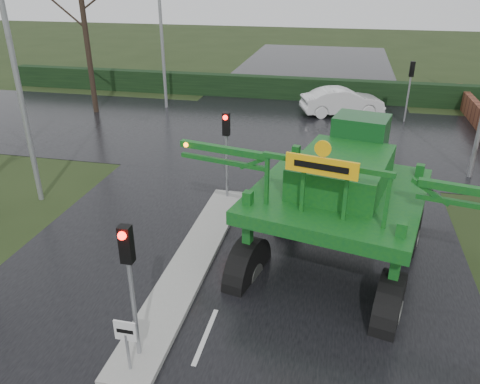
% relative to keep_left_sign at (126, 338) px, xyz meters
% --- Properties ---
extents(ground, '(140.00, 140.00, 0.00)m').
position_rel_keep_left_sign_xyz_m(ground, '(1.30, 1.50, -1.06)').
color(ground, black).
rests_on(ground, ground).
extents(road_main, '(14.00, 80.00, 0.02)m').
position_rel_keep_left_sign_xyz_m(road_main, '(1.30, 11.50, -1.05)').
color(road_main, black).
rests_on(road_main, ground).
extents(road_cross, '(80.00, 12.00, 0.02)m').
position_rel_keep_left_sign_xyz_m(road_cross, '(1.30, 17.50, -1.05)').
color(road_cross, black).
rests_on(road_cross, ground).
extents(median_island, '(1.20, 10.00, 0.16)m').
position_rel_keep_left_sign_xyz_m(median_island, '(0.00, 4.50, -0.97)').
color(median_island, gray).
rests_on(median_island, ground).
extents(hedge_row, '(44.00, 0.90, 1.50)m').
position_rel_keep_left_sign_xyz_m(hedge_row, '(1.30, 25.50, -0.31)').
color(hedge_row, black).
rests_on(hedge_row, ground).
extents(keep_left_sign, '(0.50, 0.07, 1.35)m').
position_rel_keep_left_sign_xyz_m(keep_left_sign, '(0.00, 0.00, 0.00)').
color(keep_left_sign, gray).
rests_on(keep_left_sign, ground).
extents(traffic_signal_near, '(0.26, 0.33, 3.52)m').
position_rel_keep_left_sign_xyz_m(traffic_signal_near, '(0.00, 0.49, 1.53)').
color(traffic_signal_near, gray).
rests_on(traffic_signal_near, ground).
extents(traffic_signal_mid, '(0.26, 0.33, 3.52)m').
position_rel_keep_left_sign_xyz_m(traffic_signal_mid, '(0.00, 8.99, 1.53)').
color(traffic_signal_mid, gray).
rests_on(traffic_signal_mid, ground).
extents(traffic_signal_far, '(0.26, 0.33, 3.52)m').
position_rel_keep_left_sign_xyz_m(traffic_signal_far, '(7.80, 21.51, 1.53)').
color(traffic_signal_far, gray).
rests_on(traffic_signal_far, ground).
extents(street_light_left_near, '(3.85, 0.30, 10.00)m').
position_rel_keep_left_sign_xyz_m(street_light_left_near, '(-6.89, 7.50, 4.93)').
color(street_light_left_near, gray).
rests_on(street_light_left_near, ground).
extents(street_light_left_far, '(3.85, 0.30, 10.00)m').
position_rel_keep_left_sign_xyz_m(street_light_left_far, '(-6.89, 21.50, 4.93)').
color(street_light_left_far, gray).
rests_on(street_light_left_far, ground).
extents(crop_sprayer, '(9.97, 7.20, 5.69)m').
position_rel_keep_left_sign_xyz_m(crop_sprayer, '(1.84, 4.56, 1.63)').
color(crop_sprayer, black).
rests_on(crop_sprayer, ground).
extents(white_sedan, '(5.31, 3.27, 1.65)m').
position_rel_keep_left_sign_xyz_m(white_sedan, '(4.09, 22.20, -1.06)').
color(white_sedan, silver).
rests_on(white_sedan, ground).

